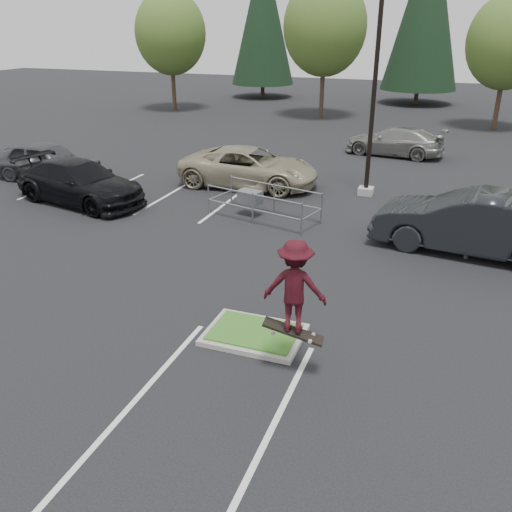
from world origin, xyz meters
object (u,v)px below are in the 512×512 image
(decid_b, at_px, (325,30))
(car_r_charc, at_px, (471,222))
(conif_b, at_px, (427,5))
(skateboarder, at_px, (295,287))
(light_pole, at_px, (375,80))
(conif_a, at_px, (263,15))
(car_l_tan, at_px, (249,167))
(decid_c, at_px, (508,45))
(decid_a, at_px, (171,36))
(cart_corral, at_px, (253,197))
(car_l_black, at_px, (78,182))
(car_far_silver, at_px, (395,141))
(car_l_grey, at_px, (46,161))

(decid_b, bearing_deg, car_r_charc, -65.94)
(conif_b, height_order, skateboarder, conif_b)
(decid_b, bearing_deg, light_pole, -70.65)
(conif_a, xyz_separation_m, car_l_tan, (9.50, -28.50, -6.27))
(car_r_charc, bearing_deg, light_pole, -134.50)
(decid_c, bearing_deg, car_r_charc, -93.74)
(decid_a, height_order, decid_b, decid_b)
(decid_b, relative_size, cart_corral, 2.26)
(car_l_black, height_order, car_far_silver, car_l_black)
(decid_c, xyz_separation_m, car_l_tan, (-10.49, -18.33, -4.42))
(decid_b, distance_m, cart_corral, 23.53)
(decid_c, xyz_separation_m, cart_corral, (-8.93, -22.01, -4.53))
(cart_corral, distance_m, car_l_tan, 3.99)
(skateboarder, bearing_deg, decid_b, -84.14)
(conif_b, relative_size, skateboarder, 6.80)
(conif_a, bearing_deg, car_r_charc, -60.72)
(conif_a, relative_size, car_l_grey, 2.61)
(decid_a, xyz_separation_m, car_l_grey, (4.51, -20.64, -4.73))
(decid_b, distance_m, car_far_silver, 13.79)
(conif_a, relative_size, car_far_silver, 2.52)
(car_l_black, height_order, car_l_grey, car_l_grey)
(decid_c, relative_size, car_r_charc, 1.43)
(decid_c, height_order, skateboarder, decid_c)
(car_r_charc, bearing_deg, cart_corral, -89.47)
(conif_a, distance_m, skateboarder, 44.03)
(car_l_black, bearing_deg, car_l_grey, 67.69)
(decid_a, xyz_separation_m, car_r_charc, (22.51, -23.03, -4.62))
(decid_a, relative_size, car_l_grey, 1.79)
(decid_b, height_order, decid_c, decid_b)
(conif_b, bearing_deg, car_l_black, -106.62)
(decid_a, relative_size, car_l_tan, 1.49)
(decid_b, bearing_deg, decid_c, -3.34)
(decid_b, xyz_separation_m, car_l_black, (-3.99, -23.53, -5.21))
(decid_a, xyz_separation_m, car_far_silver, (18.73, -10.31, -4.83))
(car_l_tan, bearing_deg, car_l_grey, 101.48)
(decid_a, distance_m, car_l_tan, 23.42)
(light_pole, distance_m, car_l_tan, 6.26)
(car_r_charc, bearing_deg, car_l_tan, -109.73)
(cart_corral, bearing_deg, car_l_black, -158.98)
(skateboarder, height_order, car_l_tan, skateboarder)
(light_pole, bearing_deg, decid_c, 72.89)
(car_l_grey, bearing_deg, light_pole, -82.77)
(light_pole, distance_m, conif_b, 28.69)
(decid_b, relative_size, conif_a, 0.74)
(skateboarder, relative_size, car_r_charc, 0.36)
(decid_a, height_order, cart_corral, decid_a)
(decid_c, xyz_separation_m, car_l_black, (-15.99, -22.83, -4.42))
(skateboarder, xyz_separation_m, car_r_charc, (3.30, 8.00, -1.00))
(decid_a, bearing_deg, conif_a, 68.09)
(skateboarder, xyz_separation_m, car_l_tan, (-5.70, 12.50, -1.13))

